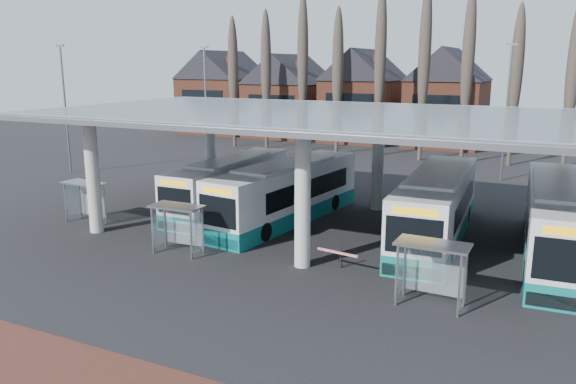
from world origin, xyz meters
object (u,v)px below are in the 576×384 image
at_px(shelter_1, 179,218).
at_px(shelter_2, 433,259).
at_px(bus_2, 437,207).
at_px(bus_1, 287,193).
at_px(bus_3, 559,223).
at_px(shelter_0, 86,193).
at_px(bus_0, 230,185).

relative_size(shelter_1, shelter_2, 0.95).
bearing_deg(bus_2, shelter_2, -82.60).
relative_size(bus_1, shelter_2, 4.63).
bearing_deg(shelter_1, bus_1, 71.82).
distance_m(bus_3, shelter_0, 24.40).
relative_size(bus_1, shelter_1, 4.86).
xyz_separation_m(bus_1, bus_2, (8.31, 0.22, 0.05)).
height_order(bus_1, bus_3, bus_3).
bearing_deg(bus_0, shelter_2, -33.19).
height_order(bus_1, shelter_0, bus_1).
height_order(bus_3, shelter_1, bus_3).
distance_m(bus_3, shelter_2, 8.76).
relative_size(shelter_0, shelter_2, 0.97).
relative_size(bus_0, bus_2, 0.90).
xyz_separation_m(bus_1, shelter_1, (-2.13, -7.24, 0.10)).
distance_m(bus_1, shelter_2, 12.70).
height_order(bus_0, shelter_2, bus_0).
bearing_deg(shelter_1, shelter_0, 163.60).
bearing_deg(bus_0, shelter_0, -134.00).
bearing_deg(shelter_0, bus_2, 22.31).
bearing_deg(shelter_0, shelter_1, -8.80).
relative_size(bus_2, shelter_1, 4.96).
relative_size(bus_2, shelter_0, 4.85).
height_order(bus_1, shelter_2, bus_1).
distance_m(shelter_0, shelter_2, 20.01).
bearing_deg(bus_3, bus_2, 171.34).
bearing_deg(bus_3, shelter_0, -171.64).
bearing_deg(shelter_2, bus_0, 149.33).
xyz_separation_m(bus_0, shelter_2, (14.11, -8.94, 0.29)).
distance_m(bus_0, shelter_2, 16.70).
bearing_deg(bus_1, shelter_1, -99.24).
distance_m(bus_2, shelter_2, 8.42).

